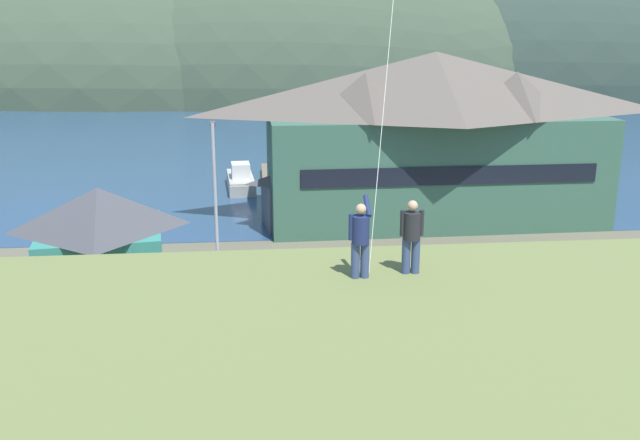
{
  "coord_description": "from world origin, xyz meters",
  "views": [
    {
      "loc": [
        -2.45,
        -21.74,
        12.27
      ],
      "look_at": [
        0.5,
        9.0,
        3.7
      ],
      "focal_mm": 39.18,
      "sensor_mm": 36.0,
      "label": 1
    }
  ],
  "objects_px": {
    "parked_car_mid_row_near": "(344,342)",
    "parking_light_pole": "(215,195)",
    "harbor_lodge": "(433,132)",
    "storage_shed_near_lot": "(102,248)",
    "wharf_dock": "(282,181)",
    "parked_car_front_row_end": "(486,349)",
    "moored_boat_outer_mooring": "(333,183)",
    "storage_shed_waterside": "(307,193)",
    "person_kite_flyer": "(360,238)",
    "person_companion": "(412,234)",
    "moored_boat_wharfside": "(241,180)",
    "parked_car_lone_by_shed": "(162,373)",
    "parked_car_back_row_right": "(12,359)"
  },
  "relations": [
    {
      "from": "wharf_dock",
      "to": "parked_car_back_row_right",
      "type": "xyz_separation_m",
      "value": [
        -10.83,
        -31.76,
        0.71
      ]
    },
    {
      "from": "storage_shed_waterside",
      "to": "person_kite_flyer",
      "type": "height_order",
      "value": "person_kite_flyer"
    },
    {
      "from": "storage_shed_near_lot",
      "to": "parked_car_lone_by_shed",
      "type": "height_order",
      "value": "storage_shed_near_lot"
    },
    {
      "from": "storage_shed_waterside",
      "to": "parked_car_lone_by_shed",
      "type": "height_order",
      "value": "storage_shed_waterside"
    },
    {
      "from": "storage_shed_waterside",
      "to": "parked_car_lone_by_shed",
      "type": "relative_size",
      "value": 1.43
    },
    {
      "from": "storage_shed_near_lot",
      "to": "moored_boat_wharfside",
      "type": "height_order",
      "value": "storage_shed_near_lot"
    },
    {
      "from": "storage_shed_near_lot",
      "to": "parked_car_lone_by_shed",
      "type": "bearing_deg",
      "value": -67.28
    },
    {
      "from": "parked_car_mid_row_near",
      "to": "storage_shed_waterside",
      "type": "bearing_deg",
      "value": 89.59
    },
    {
      "from": "parked_car_back_row_right",
      "to": "parking_light_pole",
      "type": "xyz_separation_m",
      "value": [
        6.74,
        9.18,
        3.55
      ]
    },
    {
      "from": "parking_light_pole",
      "to": "storage_shed_near_lot",
      "type": "bearing_deg",
      "value": -153.26
    },
    {
      "from": "moored_boat_wharfside",
      "to": "person_companion",
      "type": "distance_m",
      "value": 39.41
    },
    {
      "from": "parked_car_front_row_end",
      "to": "parked_car_lone_by_shed",
      "type": "bearing_deg",
      "value": -176.37
    },
    {
      "from": "moored_boat_outer_mooring",
      "to": "storage_shed_waterside",
      "type": "bearing_deg",
      "value": -106.33
    },
    {
      "from": "parked_car_mid_row_near",
      "to": "parking_light_pole",
      "type": "distance_m",
      "value": 10.84
    },
    {
      "from": "storage_shed_waterside",
      "to": "parked_car_back_row_right",
      "type": "xyz_separation_m",
      "value": [
        -11.85,
        -19.57,
        -1.08
      ]
    },
    {
      "from": "storage_shed_waterside",
      "to": "parked_car_lone_by_shed",
      "type": "xyz_separation_m",
      "value": [
        -6.52,
        -21.1,
        -1.08
      ]
    },
    {
      "from": "moored_boat_outer_mooring",
      "to": "parked_car_mid_row_near",
      "type": "relative_size",
      "value": 1.99
    },
    {
      "from": "harbor_lodge",
      "to": "parked_car_mid_row_near",
      "type": "bearing_deg",
      "value": -112.41
    },
    {
      "from": "storage_shed_near_lot",
      "to": "wharf_dock",
      "type": "height_order",
      "value": "storage_shed_near_lot"
    },
    {
      "from": "parked_car_front_row_end",
      "to": "person_companion",
      "type": "xyz_separation_m",
      "value": [
        -4.6,
        -7.24,
        6.6
      ]
    },
    {
      "from": "person_kite_flyer",
      "to": "person_companion",
      "type": "xyz_separation_m",
      "value": [
        1.22,
        0.19,
        -0.02
      ]
    },
    {
      "from": "storage_shed_waterside",
      "to": "parked_car_front_row_end",
      "type": "xyz_separation_m",
      "value": [
        4.91,
        -20.37,
        -1.08
      ]
    },
    {
      "from": "moored_boat_wharfside",
      "to": "parking_light_pole",
      "type": "relative_size",
      "value": 0.79
    },
    {
      "from": "harbor_lodge",
      "to": "wharf_dock",
      "type": "height_order",
      "value": "harbor_lodge"
    },
    {
      "from": "storage_shed_near_lot",
      "to": "moored_boat_wharfside",
      "type": "relative_size",
      "value": 1.01
    },
    {
      "from": "parked_car_front_row_end",
      "to": "parked_car_back_row_right",
      "type": "relative_size",
      "value": 0.98
    },
    {
      "from": "parked_car_mid_row_near",
      "to": "parking_light_pole",
      "type": "relative_size",
      "value": 0.54
    },
    {
      "from": "storage_shed_waterside",
      "to": "moored_boat_outer_mooring",
      "type": "xyz_separation_m",
      "value": [
        2.71,
        9.25,
        -1.42
      ]
    },
    {
      "from": "moored_boat_wharfside",
      "to": "person_companion",
      "type": "bearing_deg",
      "value": -83.13
    },
    {
      "from": "parking_light_pole",
      "to": "person_kite_flyer",
      "type": "relative_size",
      "value": 4.27
    },
    {
      "from": "wharf_dock",
      "to": "parked_car_mid_row_near",
      "type": "bearing_deg",
      "value": -88.39
    },
    {
      "from": "moored_boat_outer_mooring",
      "to": "parking_light_pole",
      "type": "relative_size",
      "value": 1.08
    },
    {
      "from": "storage_shed_waterside",
      "to": "parked_car_front_row_end",
      "type": "height_order",
      "value": "storage_shed_waterside"
    },
    {
      "from": "wharf_dock",
      "to": "parked_car_front_row_end",
      "type": "bearing_deg",
      "value": -79.68
    },
    {
      "from": "person_kite_flyer",
      "to": "parked_car_back_row_right",
      "type": "bearing_deg",
      "value": 143.03
    },
    {
      "from": "moored_boat_outer_mooring",
      "to": "storage_shed_near_lot",
      "type": "bearing_deg",
      "value": -119.87
    },
    {
      "from": "parked_car_lone_by_shed",
      "to": "parking_light_pole",
      "type": "bearing_deg",
      "value": 82.53
    },
    {
      "from": "harbor_lodge",
      "to": "storage_shed_near_lot",
      "type": "xyz_separation_m",
      "value": [
        -18.26,
        -13.92,
        -2.81
      ]
    },
    {
      "from": "parked_car_lone_by_shed",
      "to": "parking_light_pole",
      "type": "height_order",
      "value": "parking_light_pole"
    },
    {
      "from": "moored_boat_outer_mooring",
      "to": "person_kite_flyer",
      "type": "bearing_deg",
      "value": -95.58
    },
    {
      "from": "parked_car_front_row_end",
      "to": "person_kite_flyer",
      "type": "xyz_separation_m",
      "value": [
        -5.81,
        -7.43,
        6.62
      ]
    },
    {
      "from": "parked_car_front_row_end",
      "to": "person_kite_flyer",
      "type": "relative_size",
      "value": 2.26
    },
    {
      "from": "wharf_dock",
      "to": "person_kite_flyer",
      "type": "bearing_deg",
      "value": -89.83
    },
    {
      "from": "parked_car_front_row_end",
      "to": "parking_light_pole",
      "type": "relative_size",
      "value": 0.53
    },
    {
      "from": "parked_car_front_row_end",
      "to": "parked_car_lone_by_shed",
      "type": "xyz_separation_m",
      "value": [
        -11.42,
        -0.72,
        0.0
      ]
    },
    {
      "from": "moored_boat_outer_mooring",
      "to": "person_kite_flyer",
      "type": "distance_m",
      "value": 37.87
    },
    {
      "from": "storage_shed_near_lot",
      "to": "parked_car_front_row_end",
      "type": "xyz_separation_m",
      "value": [
        14.88,
        -7.53,
        -1.86
      ]
    },
    {
      "from": "storage_shed_waterside",
      "to": "person_companion",
      "type": "relative_size",
      "value": 3.54
    },
    {
      "from": "harbor_lodge",
      "to": "storage_shed_near_lot",
      "type": "relative_size",
      "value": 3.55
    },
    {
      "from": "storage_shed_waterside",
      "to": "parked_car_back_row_right",
      "type": "height_order",
      "value": "storage_shed_waterside"
    }
  ]
}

